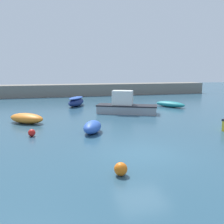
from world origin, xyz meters
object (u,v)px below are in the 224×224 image
object	(u,v)px
rowboat_white_midwater	(27,118)
mooring_buoy_red	(32,133)
mooring_buoy_orange	(121,169)
dinghy_near_pier	(92,127)
motorboat_with_cabin	(126,106)
rowboat_with_red_cover	(76,101)
open_tender_yellow	(170,104)

from	to	relation	value
rowboat_white_midwater	mooring_buoy_red	bearing A→B (deg)	-43.19
rowboat_white_midwater	mooring_buoy_orange	bearing A→B (deg)	-30.31
rowboat_white_midwater	dinghy_near_pier	distance (m)	6.08
motorboat_with_cabin	mooring_buoy_red	distance (m)	10.33
motorboat_with_cabin	mooring_buoy_orange	world-z (taller)	motorboat_with_cabin
mooring_buoy_orange	rowboat_with_red_cover	bearing A→B (deg)	87.91
rowboat_with_red_cover	mooring_buoy_red	size ratio (longest dim) A/B	8.18
mooring_buoy_red	mooring_buoy_orange	distance (m)	7.82
rowboat_with_red_cover	motorboat_with_cabin	distance (m)	7.14
rowboat_with_red_cover	open_tender_yellow	size ratio (longest dim) A/B	1.02
motorboat_with_cabin	rowboat_with_red_cover	bearing A→B (deg)	149.21
rowboat_with_red_cover	open_tender_yellow	bearing A→B (deg)	-79.89
rowboat_with_red_cover	mooring_buoy_red	xyz separation A→B (m)	(-4.28, -12.31, -0.31)
mooring_buoy_red	mooring_buoy_orange	xyz separation A→B (m)	(3.58, -6.96, 0.04)
dinghy_near_pier	motorboat_with_cabin	world-z (taller)	motorboat_with_cabin
open_tender_yellow	motorboat_with_cabin	distance (m)	6.59
dinghy_near_pier	motorboat_with_cabin	distance (m)	7.83
open_tender_yellow	dinghy_near_pier	world-z (taller)	dinghy_near_pier
rowboat_with_red_cover	mooring_buoy_orange	xyz separation A→B (m)	(-0.70, -19.27, -0.27)
dinghy_near_pier	mooring_buoy_red	xyz separation A→B (m)	(-3.76, 0.15, -0.17)
mooring_buoy_red	mooring_buoy_orange	world-z (taller)	mooring_buoy_orange
rowboat_with_red_cover	mooring_buoy_red	world-z (taller)	rowboat_with_red_cover
rowboat_with_red_cover	rowboat_white_midwater	distance (m)	9.49
rowboat_with_red_cover	motorboat_with_cabin	size ratio (longest dim) A/B	0.63
mooring_buoy_red	motorboat_with_cabin	bearing A→B (deg)	37.77
mooring_buoy_red	mooring_buoy_orange	size ratio (longest dim) A/B	0.85
open_tender_yellow	motorboat_with_cabin	world-z (taller)	motorboat_with_cabin
mooring_buoy_orange	motorboat_with_cabin	bearing A→B (deg)	70.97
rowboat_white_midwater	mooring_buoy_red	xyz separation A→B (m)	(0.54, -4.14, -0.16)
rowboat_white_midwater	mooring_buoy_red	world-z (taller)	rowboat_white_midwater
open_tender_yellow	mooring_buoy_red	world-z (taller)	open_tender_yellow
open_tender_yellow	dinghy_near_pier	xyz separation A→B (m)	(-10.44, -9.06, 0.08)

